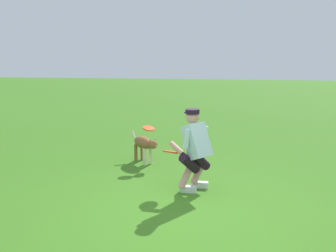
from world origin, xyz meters
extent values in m
plane|color=#39721D|center=(0.00, 0.00, 0.00)|extent=(60.00, 60.00, 0.00)
cube|color=silver|center=(-0.15, -0.93, 0.05)|extent=(0.26, 0.10, 0.10)
cylinder|color=tan|center=(-0.11, -0.97, 0.24)|extent=(0.28, 0.31, 0.37)
cylinder|color=black|center=(-0.15, -0.91, 0.47)|extent=(0.36, 0.41, 0.37)
cube|color=silver|center=(0.02, -0.71, 0.05)|extent=(0.26, 0.10, 0.10)
cylinder|color=tan|center=(0.06, -0.74, 0.24)|extent=(0.28, 0.31, 0.37)
cylinder|color=black|center=(0.00, -0.72, 0.47)|extent=(0.36, 0.41, 0.37)
cube|color=silver|center=(-0.10, -0.80, 0.81)|extent=(0.53, 0.52, 0.58)
cylinder|color=silver|center=(-0.21, -0.97, 0.87)|extent=(0.16, 0.16, 0.29)
cylinder|color=silver|center=(0.04, -0.65, 0.87)|extent=(0.16, 0.16, 0.29)
cylinder|color=tan|center=(0.21, -0.76, 0.69)|extent=(0.28, 0.24, 0.19)
cylinder|color=tan|center=(-0.19, -1.01, 0.71)|extent=(0.15, 0.16, 0.27)
sphere|color=tan|center=(-0.02, -0.86, 1.17)|extent=(0.21, 0.21, 0.21)
cylinder|color=black|center=(-0.02, -0.86, 1.26)|extent=(0.22, 0.22, 0.07)
cylinder|color=black|center=(0.06, -0.92, 1.23)|extent=(0.12, 0.12, 0.02)
ellipsoid|color=brown|center=(1.09, -2.16, 0.41)|extent=(0.57, 0.58, 0.24)
ellipsoid|color=beige|center=(0.98, -2.04, 0.39)|extent=(0.12, 0.17, 0.15)
sphere|color=brown|center=(0.83, -1.88, 0.45)|extent=(0.17, 0.17, 0.17)
cone|color=brown|center=(0.77, -1.81, 0.43)|extent=(0.13, 0.13, 0.09)
cone|color=brown|center=(0.88, -1.85, 0.52)|extent=(0.06, 0.06, 0.07)
cone|color=brown|center=(0.80, -1.93, 0.52)|extent=(0.06, 0.06, 0.07)
cylinder|color=beige|center=(1.03, -1.98, 0.17)|extent=(0.10, 0.10, 0.34)
cylinder|color=beige|center=(0.92, -2.08, 0.17)|extent=(0.10, 0.10, 0.34)
cylinder|color=brown|center=(1.26, -2.23, 0.17)|extent=(0.10, 0.10, 0.34)
cylinder|color=brown|center=(1.16, -2.33, 0.17)|extent=(0.10, 0.10, 0.34)
cylinder|color=beige|center=(1.35, -2.42, 0.46)|extent=(0.17, 0.18, 0.23)
cylinder|color=#EF4815|center=(0.95, -2.03, 0.73)|extent=(0.25, 0.24, 0.11)
cylinder|color=#EC4822|center=(0.32, -0.82, 0.61)|extent=(0.27, 0.26, 0.11)
camera|label=1|loc=(-0.56, 4.46, 2.07)|focal=37.46mm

